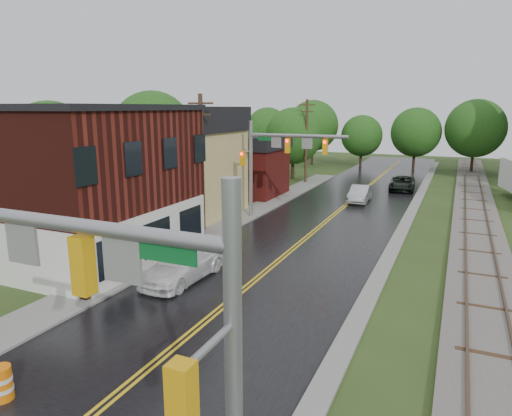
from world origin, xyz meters
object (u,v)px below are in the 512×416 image
Objects in this scene: traffic_signal_far at (278,153)px; tree_left_e at (294,137)px; construction_barrel at (2,384)px; pickup_white at (183,265)px; suv_dark at (402,184)px; brick_building at (52,180)px; tree_left_c at (231,142)px; tree_left_b at (154,134)px; tree_left_a at (53,148)px; utility_pole_c at (306,140)px; traffic_signal_near at (120,301)px; sedan_silver at (360,194)px; utility_pole_b at (202,161)px.

traffic_signal_far is 0.90× the size of tree_left_e.
traffic_signal_far is 7.13× the size of construction_barrel.
traffic_signal_far is at bearing 93.93° from pickup_white.
construction_barrel is at bearing -81.78° from tree_left_e.
brick_building is at bearing -122.65° from suv_dark.
traffic_signal_far is 13.67m from pickup_white.
brick_building reaches higher than tree_left_c.
traffic_signal_far is 0.76× the size of tree_left_b.
pickup_white is at bearing -67.65° from tree_left_c.
tree_left_a is at bearing -114.62° from tree_left_e.
utility_pole_c reaches higher than tree_left_e.
pickup_white is (5.65, -31.90, -4.06)m from tree_left_e.
brick_building is 1.95× the size of traffic_signal_near.
traffic_signal_far is at bearing 91.67° from construction_barrel.
traffic_signal_far is 23.44m from construction_barrel.
brick_building is 1.59× the size of utility_pole_c.
pickup_white is (-4.00, -21.98, 0.03)m from sedan_silver.
traffic_signal_far is 18.33m from suv_dark.
pickup_white is (10.65, -25.90, -3.76)m from tree_left_c.
suv_dark is 4.90× the size of construction_barrel.
suv_dark is 30.16m from pickup_white.
traffic_signal_near is 14.36m from pickup_white.
tree_left_e is (5.00, 6.00, 0.30)m from tree_left_c.
tree_left_c is (-17.32, 37.90, -0.46)m from traffic_signal_near.
tree_left_e is 1.57× the size of pickup_white.
tree_left_a is (-13.05, -0.10, 0.39)m from utility_pole_b.
suv_dark is 0.97× the size of pickup_white.
tree_left_e reaches higher than sedan_silver.
traffic_signal_near is 36.73m from tree_left_b.
suv_dark is at bearing 79.91° from pickup_white.
suv_dark is at bearing 28.33° from tree_left_b.
suv_dark is at bearing -3.30° from utility_pole_c.
tree_left_a is 18.93m from pickup_white.
construction_barrel is (6.05, -41.90, -4.30)m from tree_left_e.
tree_left_a is 18.98m from tree_left_c.
utility_pole_b is (-10.27, 20.00, -0.25)m from traffic_signal_near.
utility_pole_c is 11.74m from sedan_silver.
brick_building is at bearing -101.09° from utility_pole_c.
tree_left_b is 9.03m from tree_left_c.
tree_left_b is at bearing 161.19° from traffic_signal_far.
tree_left_b is 1.92× the size of suv_dark.
tree_left_a is at bearing -101.31° from tree_left_b.
brick_building reaches higher than tree_left_e.
tree_left_a reaches higher than tree_left_c.
utility_pole_b is 19.24m from tree_left_c.
tree_left_c is (-10.38, 12.90, -0.46)m from traffic_signal_far.
suv_dark is (23.35, 21.51, -4.41)m from tree_left_a.
tree_left_b reaches higher than sedan_silver.
tree_left_c reaches higher than pickup_white.
pickup_white is at bearing -83.16° from utility_pole_c.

